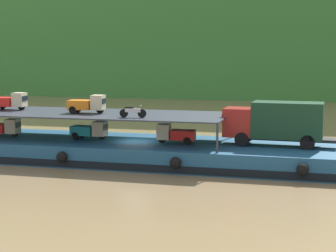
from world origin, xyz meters
TOP-DOWN VIEW (x-y plane):
  - ground_plane at (0.00, 0.00)m, footprint 400.00×400.00m
  - cargo_barge at (0.00, -0.03)m, footprint 30.27×8.54m
  - covered_lorry at (10.15, 0.40)m, footprint 7.92×2.56m
  - cargo_rack at (-3.80, 0.00)m, footprint 21.07×7.12m
  - mini_truck_lower_stern at (-10.83, -0.38)m, footprint 2.77×1.25m
  - mini_truck_lower_aft at (-3.70, 0.04)m, footprint 2.79×1.29m
  - mini_truck_lower_mid at (3.07, -0.31)m, footprint 2.78×1.27m
  - mini_truck_upper_stern at (-10.72, 0.58)m, footprint 2.76×1.23m
  - mini_truck_upper_mid at (-3.72, -0.30)m, footprint 2.79×1.29m
  - motorcycle_upper_port at (0.44, -2.14)m, footprint 1.90×0.55m

SIDE VIEW (x-z plane):
  - ground_plane at x=0.00m, z-range 0.00..0.00m
  - cargo_barge at x=0.00m, z-range 0.00..1.50m
  - mini_truck_lower_stern at x=-10.83m, z-range 1.50..2.88m
  - mini_truck_lower_aft at x=-3.70m, z-range 1.50..2.88m
  - mini_truck_lower_mid at x=3.07m, z-range 1.50..2.88m
  - covered_lorry at x=10.15m, z-range 1.64..4.74m
  - cargo_rack at x=-3.80m, z-range 2.44..4.44m
  - motorcycle_upper_port at x=0.44m, z-range 3.50..4.37m
  - mini_truck_upper_stern at x=-10.72m, z-range 3.50..4.88m
  - mini_truck_upper_mid at x=-3.72m, z-range 3.50..4.88m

